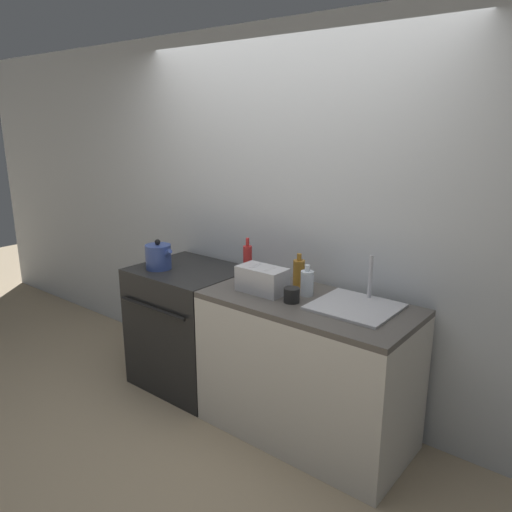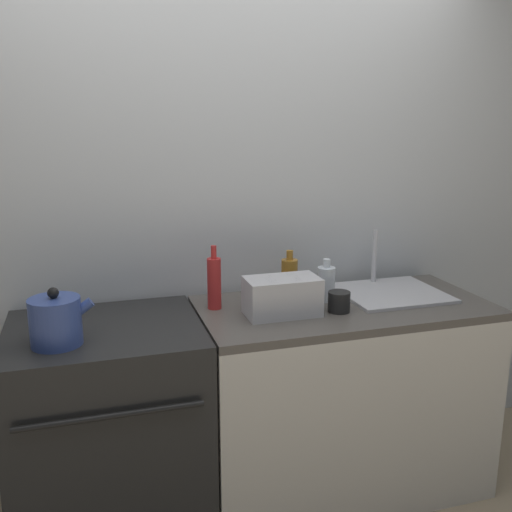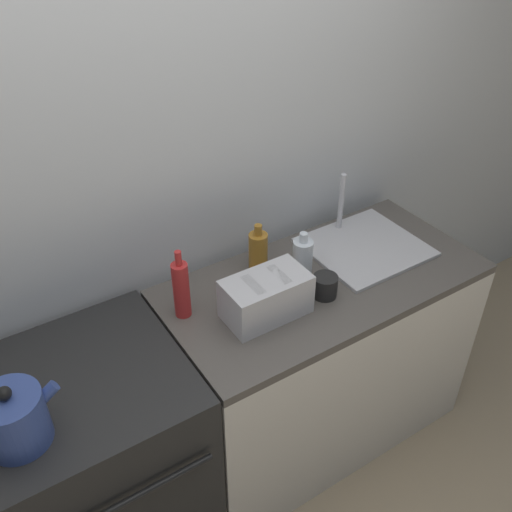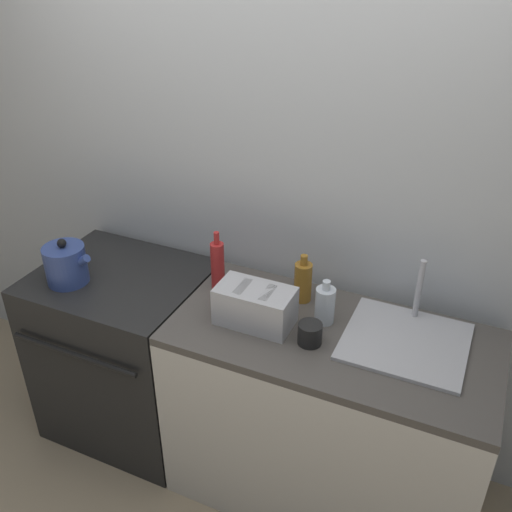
{
  "view_description": "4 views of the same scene",
  "coord_description": "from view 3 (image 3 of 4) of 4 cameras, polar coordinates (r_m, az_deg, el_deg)",
  "views": [
    {
      "loc": [
        2.0,
        -2.09,
        1.98
      ],
      "look_at": [
        0.01,
        0.39,
        1.1
      ],
      "focal_mm": 35.0,
      "sensor_mm": 36.0,
      "label": 1
    },
    {
      "loc": [
        -0.62,
        -1.91,
        1.73
      ],
      "look_at": [
        0.07,
        0.39,
        1.15
      ],
      "focal_mm": 40.0,
      "sensor_mm": 36.0,
      "label": 2
    },
    {
      "loc": [
        -0.74,
        -1.05,
        2.33
      ],
      "look_at": [
        0.18,
        0.39,
        1.1
      ],
      "focal_mm": 40.0,
      "sensor_mm": 36.0,
      "label": 3
    },
    {
      "loc": [
        0.94,
        -1.45,
        2.34
      ],
      "look_at": [
        0.11,
        0.38,
        1.17
      ],
      "focal_mm": 40.0,
      "sensor_mm": 36.0,
      "label": 4
    }
  ],
  "objects": [
    {
      "name": "bottle_clear",
      "position": [
        2.28,
        4.67,
        -0.13
      ],
      "size": [
        0.08,
        0.08,
        0.2
      ],
      "color": "silver",
      "rests_on": "counter_block"
    },
    {
      "name": "cup_black",
      "position": [
        2.2,
        6.92,
        -3.0
      ],
      "size": [
        0.1,
        0.1,
        0.09
      ],
      "color": "black",
      "rests_on": "counter_block"
    },
    {
      "name": "bottle_red",
      "position": [
        2.07,
        -7.49,
        -3.28
      ],
      "size": [
        0.06,
        0.06,
        0.28
      ],
      "color": "#B72828",
      "rests_on": "counter_block"
    },
    {
      "name": "wall_back",
      "position": [
        2.18,
        -8.9,
        7.1
      ],
      "size": [
        8.0,
        0.05,
        2.6
      ],
      "color": "silver",
      "rests_on": "ground_plane"
    },
    {
      "name": "toaster",
      "position": [
        2.08,
        1.01,
        -4.08
      ],
      "size": [
        0.31,
        0.18,
        0.16
      ],
      "color": "#BCBCC1",
      "rests_on": "counter_block"
    },
    {
      "name": "sink_tray",
      "position": [
        2.5,
        10.7,
        1.11
      ],
      "size": [
        0.47,
        0.43,
        0.28
      ],
      "color": "#B7B7BC",
      "rests_on": "counter_block"
    },
    {
      "name": "bottle_amber",
      "position": [
        2.28,
        0.21,
        0.37
      ],
      "size": [
        0.08,
        0.08,
        0.22
      ],
      "color": "#9E6B23",
      "rests_on": "counter_block"
    },
    {
      "name": "counter_block",
      "position": [
        2.62,
        6.12,
        -10.1
      ],
      "size": [
        1.31,
        0.65,
        0.92
      ],
      "color": "silver",
      "rests_on": "ground_plane"
    },
    {
      "name": "stove",
      "position": [
        2.32,
        -16.38,
        -19.66
      ],
      "size": [
        0.78,
        0.7,
        0.92
      ],
      "color": "black",
      "rests_on": "ground_plane"
    },
    {
      "name": "kettle",
      "position": [
        1.82,
        -23.0,
        -14.76
      ],
      "size": [
        0.24,
        0.19,
        0.22
      ],
      "color": "#33478C",
      "rests_on": "stove"
    }
  ]
}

